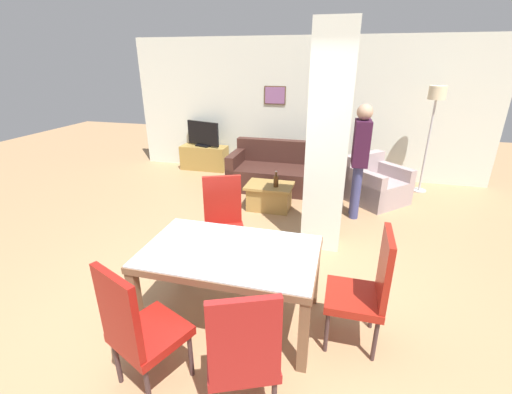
# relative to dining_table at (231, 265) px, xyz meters

# --- Properties ---
(ground_plane) EXTENTS (18.00, 18.00, 0.00)m
(ground_plane) POSITION_rel_dining_table_xyz_m (0.00, 0.00, -0.58)
(ground_plane) COLOR tan
(back_wall) EXTENTS (7.20, 0.09, 2.70)m
(back_wall) POSITION_rel_dining_table_xyz_m (-0.00, 4.61, 0.77)
(back_wall) COLOR silver
(back_wall) RESTS_ON ground_plane
(divider_pillar) EXTENTS (0.48, 0.33, 2.70)m
(divider_pillar) POSITION_rel_dining_table_xyz_m (0.69, 1.63, 0.77)
(divider_pillar) COLOR silver
(divider_pillar) RESTS_ON ground_plane
(dining_table) EXTENTS (1.54, 0.94, 0.73)m
(dining_table) POSITION_rel_dining_table_xyz_m (0.00, 0.00, 0.00)
(dining_table) COLOR brown
(dining_table) RESTS_ON ground_plane
(dining_chair_head_right) EXTENTS (0.46, 0.46, 1.06)m
(dining_chair_head_right) POSITION_rel_dining_table_xyz_m (1.16, 0.00, -0.02)
(dining_chair_head_right) COLOR maroon
(dining_chair_head_right) RESTS_ON ground_plane
(dining_chair_near_left) EXTENTS (0.61, 0.61, 1.06)m
(dining_chair_near_left) POSITION_rel_dining_table_xyz_m (-0.38, -0.87, -0.02)
(dining_chair_near_left) COLOR maroon
(dining_chair_near_left) RESTS_ON ground_plane
(dining_chair_near_right) EXTENTS (0.60, 0.60, 1.06)m
(dining_chair_near_right) POSITION_rel_dining_table_xyz_m (0.38, -0.89, -0.02)
(dining_chair_near_right) COLOR maroon
(dining_chair_near_right) RESTS_ON ground_plane
(dining_chair_far_left) EXTENTS (0.61, 0.61, 1.06)m
(dining_chair_far_left) POSITION_rel_dining_table_xyz_m (-0.38, 0.88, -0.02)
(dining_chair_far_left) COLOR maroon
(dining_chair_far_left) RESTS_ON ground_plane
(sofa) EXTENTS (1.95, 0.92, 0.85)m
(sofa) POSITION_rel_dining_table_xyz_m (-0.18, 3.58, -0.29)
(sofa) COLOR #3F221C
(sofa) RESTS_ON ground_plane
(armchair) EXTENTS (1.19, 1.19, 0.77)m
(armchair) POSITION_rel_dining_table_xyz_m (1.45, 3.36, -0.31)
(armchair) COLOR #AB9798
(armchair) RESTS_ON ground_plane
(coffee_table) EXTENTS (0.74, 0.54, 0.41)m
(coffee_table) POSITION_rel_dining_table_xyz_m (-0.22, 2.58, -0.37)
(coffee_table) COLOR olive
(coffee_table) RESTS_ON ground_plane
(bottle) EXTENTS (0.08, 0.08, 0.26)m
(bottle) POSITION_rel_dining_table_xyz_m (-0.10, 2.51, -0.07)
(bottle) COLOR #4C2D14
(bottle) RESTS_ON coffee_table
(tv_stand) EXTENTS (1.01, 0.40, 0.52)m
(tv_stand) POSITION_rel_dining_table_xyz_m (-2.08, 4.33, -0.32)
(tv_stand) COLOR olive
(tv_stand) RESTS_ON ground_plane
(tv_screen) EXTENTS (0.79, 0.29, 0.53)m
(tv_screen) POSITION_rel_dining_table_xyz_m (-2.08, 4.33, 0.20)
(tv_screen) COLOR black
(tv_screen) RESTS_ON tv_stand
(floor_lamp) EXTENTS (0.28, 0.28, 1.87)m
(floor_lamp) POSITION_rel_dining_table_xyz_m (2.31, 4.07, 0.98)
(floor_lamp) COLOR #B7B7BC
(floor_lamp) RESTS_ON ground_plane
(standing_person) EXTENTS (0.24, 0.39, 1.71)m
(standing_person) POSITION_rel_dining_table_xyz_m (1.12, 2.64, 0.41)
(standing_person) COLOR #3E4075
(standing_person) RESTS_ON ground_plane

